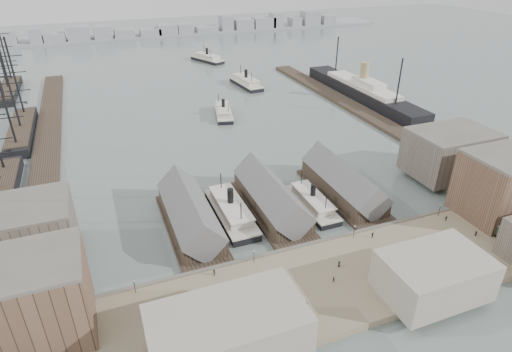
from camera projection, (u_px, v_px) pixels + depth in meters
name	position (u px, v px, depth m)	size (l,w,h in m)	color
ground	(294.00, 241.00, 122.07)	(900.00, 900.00, 0.00)	#576562
quay	(330.00, 283.00, 105.18)	(180.00, 30.00, 2.00)	#7E6F54
seawall	(303.00, 248.00, 117.26)	(180.00, 1.20, 2.30)	#59544C
west_wharf	(48.00, 142.00, 182.00)	(10.00, 220.00, 1.60)	#2D231C
east_wharf	(354.00, 108.00, 220.52)	(10.00, 180.00, 1.60)	#2D231C
ferry_shed_west	(190.00, 215.00, 125.41)	(14.00, 42.00, 12.60)	#2D231C
ferry_shed_center	(271.00, 198.00, 133.73)	(14.00, 42.00, 12.60)	#2D231C
ferry_shed_east	(343.00, 184.00, 142.05)	(14.00, 42.00, 12.60)	#2D231C
warehouse_west_front	(4.00, 308.00, 84.61)	(32.00, 18.00, 18.00)	brown
warehouse_west_back	(20.00, 233.00, 110.18)	(26.00, 20.00, 14.00)	#60564C
warehouse_east_front	(512.00, 184.00, 127.91)	(30.00, 18.00, 19.00)	brown
warehouse_east_back	(450.00, 153.00, 151.65)	(28.00, 20.00, 15.00)	#60564C
street_bldg_center	(434.00, 275.00, 98.90)	(24.00, 16.00, 10.00)	gray
street_bldg_west	(228.00, 335.00, 82.42)	(30.00, 16.00, 12.00)	gray
lamp_post_far_w	(134.00, 284.00, 99.69)	(0.44, 0.44, 3.92)	black
lamp_post_near_w	(254.00, 254.00, 109.29)	(0.44, 0.44, 3.92)	black
lamp_post_near_e	(354.00, 229.00, 118.90)	(0.44, 0.44, 3.92)	black
lamp_post_far_e	(440.00, 208.00, 128.50)	(0.44, 0.44, 3.92)	black
far_shore	(134.00, 33.00, 393.79)	(500.00, 40.00, 15.72)	gray
ferry_docked_west	(231.00, 210.00, 131.47)	(8.96, 29.88, 10.67)	black
ferry_docked_east	(312.00, 202.00, 136.54)	(7.56, 25.20, 9.00)	black
ferry_open_near	(224.00, 112.00, 211.22)	(13.05, 26.56, 9.11)	black
ferry_open_mid	(246.00, 82.00, 256.08)	(12.07, 30.44, 10.59)	black
ferry_open_far	(207.00, 58.00, 311.49)	(19.65, 29.73, 10.26)	black
sailing_ship_mid	(21.00, 129.00, 189.36)	(9.54, 55.14, 39.23)	black
sailing_ship_far	(9.00, 89.00, 242.50)	(9.35, 51.93, 38.43)	black
ocean_steamer	(362.00, 91.00, 235.34)	(13.47, 98.44, 19.69)	black
tram	(491.00, 226.00, 121.87)	(4.17, 10.79, 3.74)	black
horse_cart_left	(155.00, 307.00, 95.98)	(4.50, 3.72, 1.46)	black
horse_cart_center	(255.00, 299.00, 97.92)	(5.02, 2.52, 1.66)	black
horse_cart_right	(385.00, 270.00, 106.70)	(4.85, 2.57, 1.67)	black
pedestrian_0	(93.00, 316.00, 93.46)	(0.59, 0.43, 1.62)	black
pedestrian_1	(194.00, 313.00, 94.04)	(0.86, 0.67, 1.76)	black
pedestrian_2	(214.00, 273.00, 105.84)	(1.11, 0.64, 1.72)	black
pedestrian_3	(307.00, 304.00, 96.55)	(0.97, 0.40, 1.65)	black
pedestrian_4	(339.00, 264.00, 108.86)	(0.81, 0.53, 1.66)	black
pedestrian_5	(334.00, 279.00, 103.84)	(0.59, 0.43, 1.62)	black
pedestrian_6	(373.00, 235.00, 119.72)	(0.84, 0.65, 1.72)	black
pedestrian_7	(429.00, 254.00, 112.21)	(1.16, 0.66, 1.79)	black
pedestrian_8	(446.00, 218.00, 127.04)	(0.99, 0.41, 1.69)	black
pedestrian_9	(476.00, 233.00, 120.48)	(0.76, 0.50, 1.56)	black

